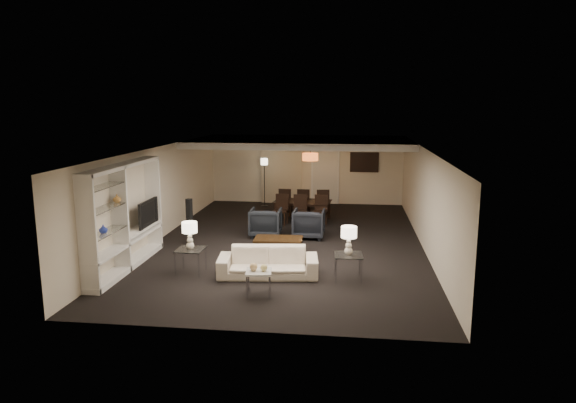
# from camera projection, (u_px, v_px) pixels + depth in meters

# --- Properties ---
(floor) EXTENTS (11.00, 11.00, 0.00)m
(floor) POSITION_uv_depth(u_px,v_px,m) (288.00, 242.00, 13.68)
(floor) COLOR black
(floor) RESTS_ON ground
(ceiling) EXTENTS (7.00, 11.00, 0.02)m
(ceiling) POSITION_uv_depth(u_px,v_px,m) (288.00, 148.00, 13.20)
(ceiling) COLOR silver
(ceiling) RESTS_ON ground
(wall_back) EXTENTS (7.00, 0.02, 2.50)m
(wall_back) POSITION_uv_depth(u_px,v_px,m) (306.00, 169.00, 18.80)
(wall_back) COLOR beige
(wall_back) RESTS_ON ground
(wall_front) EXTENTS (7.00, 0.02, 2.50)m
(wall_front) POSITION_uv_depth(u_px,v_px,m) (246.00, 257.00, 8.08)
(wall_front) COLOR beige
(wall_front) RESTS_ON ground
(wall_left) EXTENTS (0.02, 11.00, 2.50)m
(wall_left) POSITION_uv_depth(u_px,v_px,m) (160.00, 193.00, 13.86)
(wall_left) COLOR beige
(wall_left) RESTS_ON ground
(wall_right) EXTENTS (0.02, 11.00, 2.50)m
(wall_right) POSITION_uv_depth(u_px,v_px,m) (425.00, 199.00, 13.02)
(wall_right) COLOR beige
(wall_right) RESTS_ON ground
(ceiling_soffit) EXTENTS (7.00, 4.00, 0.20)m
(ceiling_soffit) POSITION_uv_depth(u_px,v_px,m) (301.00, 142.00, 16.64)
(ceiling_soffit) COLOR silver
(ceiling_soffit) RESTS_ON ceiling
(curtains) EXTENTS (1.50, 0.12, 2.40)m
(curtains) POSITION_uv_depth(u_px,v_px,m) (282.00, 171.00, 18.84)
(curtains) COLOR beige
(curtains) RESTS_ON wall_back
(door) EXTENTS (0.90, 0.05, 2.10)m
(door) POSITION_uv_depth(u_px,v_px,m) (325.00, 175.00, 18.73)
(door) COLOR silver
(door) RESTS_ON wall_back
(painting) EXTENTS (0.95, 0.04, 0.65)m
(painting) POSITION_uv_depth(u_px,v_px,m) (364.00, 162.00, 18.46)
(painting) COLOR #142D38
(painting) RESTS_ON wall_back
(media_unit) EXTENTS (0.38, 3.40, 2.35)m
(media_unit) POSITION_uv_depth(u_px,v_px,m) (125.00, 217.00, 11.32)
(media_unit) COLOR white
(media_unit) RESTS_ON wall_left
(pendant_light) EXTENTS (0.52, 0.52, 0.24)m
(pendant_light) POSITION_uv_depth(u_px,v_px,m) (310.00, 157.00, 16.69)
(pendant_light) COLOR #D8591E
(pendant_light) RESTS_ON ceiling_soffit
(sofa) EXTENTS (2.19, 1.05, 0.62)m
(sofa) POSITION_uv_depth(u_px,v_px,m) (268.00, 262.00, 10.92)
(sofa) COLOR beige
(sofa) RESTS_ON floor
(coffee_table) EXTENTS (1.17, 0.70, 0.42)m
(coffee_table) POSITION_uv_depth(u_px,v_px,m) (278.00, 246.00, 12.50)
(coffee_table) COLOR black
(coffee_table) RESTS_ON floor
(armchair_left) EXTENTS (0.86, 0.88, 0.79)m
(armchair_left) POSITION_uv_depth(u_px,v_px,m) (266.00, 222.00, 14.20)
(armchair_left) COLOR black
(armchair_left) RESTS_ON floor
(armchair_right) EXTENTS (0.86, 0.88, 0.79)m
(armchair_right) POSITION_uv_depth(u_px,v_px,m) (309.00, 224.00, 14.05)
(armchair_right) COLOR black
(armchair_right) RESTS_ON floor
(side_table_left) EXTENTS (0.59, 0.59, 0.54)m
(side_table_left) POSITION_uv_depth(u_px,v_px,m) (191.00, 261.00, 11.14)
(side_table_left) COLOR white
(side_table_left) RESTS_ON floor
(side_table_right) EXTENTS (0.61, 0.61, 0.54)m
(side_table_right) POSITION_uv_depth(u_px,v_px,m) (348.00, 267.00, 10.73)
(side_table_right) COLOR silver
(side_table_right) RESTS_ON floor
(table_lamp_left) EXTENTS (0.36, 0.36, 0.60)m
(table_lamp_left) POSITION_uv_depth(u_px,v_px,m) (190.00, 236.00, 11.03)
(table_lamp_left) COLOR #F4E7CE
(table_lamp_left) RESTS_ON side_table_left
(table_lamp_right) EXTENTS (0.37, 0.37, 0.60)m
(table_lamp_right) POSITION_uv_depth(u_px,v_px,m) (349.00, 241.00, 10.62)
(table_lamp_right) COLOR white
(table_lamp_right) RESTS_ON side_table_right
(marble_table) EXTENTS (0.54, 0.54, 0.48)m
(marble_table) POSITION_uv_depth(u_px,v_px,m) (259.00, 283.00, 9.87)
(marble_table) COLOR silver
(marble_table) RESTS_ON floor
(gold_gourd_a) EXTENTS (0.15, 0.15, 0.15)m
(gold_gourd_a) POSITION_uv_depth(u_px,v_px,m) (254.00, 267.00, 9.82)
(gold_gourd_a) COLOR tan
(gold_gourd_a) RESTS_ON marble_table
(gold_gourd_b) EXTENTS (0.14, 0.14, 0.14)m
(gold_gourd_b) POSITION_uv_depth(u_px,v_px,m) (264.00, 268.00, 9.80)
(gold_gourd_b) COLOR #E7D47A
(gold_gourd_b) RESTS_ON marble_table
(television) EXTENTS (1.07, 0.14, 0.62)m
(television) POSITION_uv_depth(u_px,v_px,m) (144.00, 213.00, 12.28)
(television) COLOR black
(television) RESTS_ON media_unit
(vase_blue) EXTENTS (0.17, 0.17, 0.18)m
(vase_blue) POSITION_uv_depth(u_px,v_px,m) (103.00, 229.00, 10.33)
(vase_blue) COLOR #2A3EB9
(vase_blue) RESTS_ON media_unit
(vase_amber) EXTENTS (0.17, 0.17, 0.18)m
(vase_amber) POSITION_uv_depth(u_px,v_px,m) (117.00, 198.00, 10.90)
(vase_amber) COLOR #C28A40
(vase_amber) RESTS_ON media_unit
(floor_speaker) EXTENTS (0.16, 0.16, 1.20)m
(floor_speaker) POSITION_uv_depth(u_px,v_px,m) (190.00, 221.00, 13.42)
(floor_speaker) COLOR black
(floor_speaker) RESTS_ON floor
(dining_table) EXTENTS (1.85, 1.16, 0.62)m
(dining_table) POSITION_uv_depth(u_px,v_px,m) (302.00, 211.00, 16.16)
(dining_table) COLOR black
(dining_table) RESTS_ON floor
(chair_nl) EXTENTS (0.48, 0.48, 0.91)m
(chair_nl) POSITION_uv_depth(u_px,v_px,m) (281.00, 210.00, 15.57)
(chair_nl) COLOR black
(chair_nl) RESTS_ON floor
(chair_nm) EXTENTS (0.47, 0.47, 0.91)m
(chair_nm) POSITION_uv_depth(u_px,v_px,m) (300.00, 210.00, 15.50)
(chair_nm) COLOR black
(chair_nm) RESTS_ON floor
(chair_nr) EXTENTS (0.48, 0.48, 0.91)m
(chair_nr) POSITION_uv_depth(u_px,v_px,m) (320.00, 211.00, 15.42)
(chair_nr) COLOR black
(chair_nr) RESTS_ON floor
(chair_fl) EXTENTS (0.46, 0.46, 0.91)m
(chair_fl) POSITION_uv_depth(u_px,v_px,m) (286.00, 202.00, 16.83)
(chair_fl) COLOR black
(chair_fl) RESTS_ON floor
(chair_fm) EXTENTS (0.45, 0.45, 0.91)m
(chair_fm) POSITION_uv_depth(u_px,v_px,m) (304.00, 202.00, 16.76)
(chair_fm) COLOR black
(chair_fm) RESTS_ON floor
(chair_fr) EXTENTS (0.48, 0.48, 0.91)m
(chair_fr) POSITION_uv_depth(u_px,v_px,m) (323.00, 203.00, 16.69)
(chair_fr) COLOR black
(chair_fr) RESTS_ON floor
(floor_lamp) EXTENTS (0.26, 0.26, 1.72)m
(floor_lamp) POSITION_uv_depth(u_px,v_px,m) (264.00, 182.00, 18.27)
(floor_lamp) COLOR black
(floor_lamp) RESTS_ON floor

